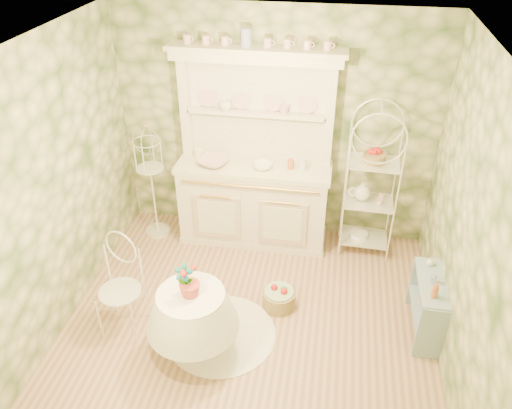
% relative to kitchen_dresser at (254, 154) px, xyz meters
% --- Properties ---
extents(floor, '(3.60, 3.60, 0.00)m').
position_rel_kitchen_dresser_xyz_m(floor, '(0.20, -1.52, -1.15)').
color(floor, tan).
rests_on(floor, ground).
extents(ceiling, '(3.60, 3.60, 0.00)m').
position_rel_kitchen_dresser_xyz_m(ceiling, '(0.20, -1.52, 1.56)').
color(ceiling, white).
rests_on(ceiling, floor).
extents(wall_left, '(3.60, 3.60, 0.00)m').
position_rel_kitchen_dresser_xyz_m(wall_left, '(-1.60, -1.52, 0.21)').
color(wall_left, beige).
rests_on(wall_left, floor).
extents(wall_right, '(3.60, 3.60, 0.00)m').
position_rel_kitchen_dresser_xyz_m(wall_right, '(2.00, -1.52, 0.21)').
color(wall_right, beige).
rests_on(wall_right, floor).
extents(wall_back, '(3.60, 3.60, 0.00)m').
position_rel_kitchen_dresser_xyz_m(wall_back, '(0.20, 0.28, 0.21)').
color(wall_back, beige).
rests_on(wall_back, floor).
extents(wall_front, '(3.60, 3.60, 0.00)m').
position_rel_kitchen_dresser_xyz_m(wall_front, '(0.20, -3.32, 0.21)').
color(wall_front, beige).
rests_on(wall_front, floor).
extents(kitchen_dresser, '(1.87, 0.61, 2.29)m').
position_rel_kitchen_dresser_xyz_m(kitchen_dresser, '(0.00, 0.00, 0.00)').
color(kitchen_dresser, white).
rests_on(kitchen_dresser, floor).
extents(bakers_rack, '(0.55, 0.40, 1.71)m').
position_rel_kitchen_dresser_xyz_m(bakers_rack, '(1.32, 0.01, -0.29)').
color(bakers_rack, white).
rests_on(bakers_rack, floor).
extents(side_shelf, '(0.29, 0.73, 0.62)m').
position_rel_kitchen_dresser_xyz_m(side_shelf, '(1.88, -1.22, -0.84)').
color(side_shelf, '#8CABC0').
rests_on(side_shelf, floor).
extents(round_table, '(0.79, 0.79, 0.71)m').
position_rel_kitchen_dresser_xyz_m(round_table, '(-0.23, -1.85, -0.79)').
color(round_table, white).
rests_on(round_table, floor).
extents(cafe_chair, '(0.56, 0.56, 1.00)m').
position_rel_kitchen_dresser_xyz_m(cafe_chair, '(-0.99, -1.66, -0.65)').
color(cafe_chair, white).
rests_on(cafe_chair, floor).
extents(birdcage_stand, '(0.35, 0.35, 1.36)m').
position_rel_kitchen_dresser_xyz_m(birdcage_stand, '(-1.20, -0.10, -0.47)').
color(birdcage_stand, white).
rests_on(birdcage_stand, floor).
extents(floor_basket, '(0.43, 0.43, 0.21)m').
position_rel_kitchen_dresser_xyz_m(floor_basket, '(0.46, -1.13, -1.04)').
color(floor_basket, '#9A8251').
rests_on(floor_basket, floor).
extents(lace_rug, '(1.26, 1.26, 0.01)m').
position_rel_kitchen_dresser_xyz_m(lace_rug, '(-0.04, -1.62, -1.14)').
color(lace_rug, white).
rests_on(lace_rug, floor).
extents(bowl_floral, '(0.42, 0.42, 0.08)m').
position_rel_kitchen_dresser_xyz_m(bowl_floral, '(-0.44, -0.09, -0.13)').
color(bowl_floral, white).
rests_on(bowl_floral, kitchen_dresser).
extents(bowl_white, '(0.23, 0.23, 0.07)m').
position_rel_kitchen_dresser_xyz_m(bowl_white, '(0.11, -0.07, -0.13)').
color(bowl_white, white).
rests_on(bowl_white, kitchen_dresser).
extents(cup_left, '(0.14, 0.14, 0.10)m').
position_rel_kitchen_dresser_xyz_m(cup_left, '(-0.34, 0.16, 0.47)').
color(cup_left, white).
rests_on(cup_left, kitchen_dresser).
extents(cup_right, '(0.12, 0.12, 0.10)m').
position_rel_kitchen_dresser_xyz_m(cup_right, '(0.31, 0.16, 0.47)').
color(cup_right, white).
rests_on(cup_right, kitchen_dresser).
extents(potted_geranium, '(0.18, 0.13, 0.32)m').
position_rel_kitchen_dresser_xyz_m(potted_geranium, '(-0.27, -1.86, -0.30)').
color(potted_geranium, '#3F7238').
rests_on(potted_geranium, round_table).
extents(bottle_amber, '(0.07, 0.07, 0.17)m').
position_rel_kitchen_dresser_xyz_m(bottle_amber, '(1.86, -1.42, -0.46)').
color(bottle_amber, '#B96230').
rests_on(bottle_amber, side_shelf).
extents(bottle_blue, '(0.06, 0.06, 0.11)m').
position_rel_kitchen_dresser_xyz_m(bottle_blue, '(1.88, -1.23, -0.49)').
color(bottle_blue, '#8B9ECE').
rests_on(bottle_blue, side_shelf).
extents(bottle_glass, '(0.09, 0.09, 0.09)m').
position_rel_kitchen_dresser_xyz_m(bottle_glass, '(1.88, -0.98, -0.50)').
color(bottle_glass, silver).
rests_on(bottle_glass, side_shelf).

